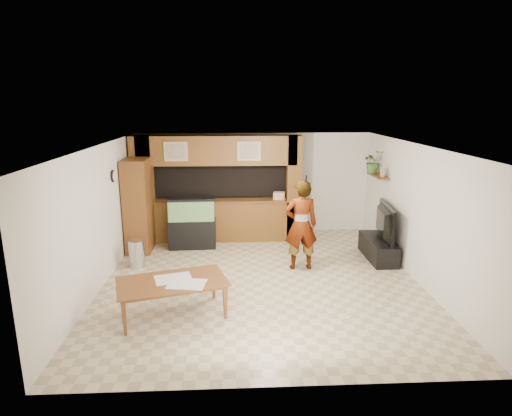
{
  "coord_description": "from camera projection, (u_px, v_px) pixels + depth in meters",
  "views": [
    {
      "loc": [
        -0.49,
        -7.76,
        3.39
      ],
      "look_at": [
        -0.07,
        0.6,
        1.29
      ],
      "focal_mm": 30.0,
      "sensor_mm": 36.0,
      "label": 1
    }
  ],
  "objects": [
    {
      "name": "television",
      "position": [
        380.0,
        222.0,
        9.28
      ],
      "size": [
        0.35,
        1.36,
        0.77
      ],
      "primitive_type": "imported",
      "rotation": [
        0.0,
        0.0,
        1.44
      ],
      "color": "black",
      "rests_on": "tv_stand"
    },
    {
      "name": "aquarium",
      "position": [
        192.0,
        224.0,
        10.03
      ],
      "size": [
        1.09,
        0.41,
        1.21
      ],
      "rotation": [
        0.0,
        0.0,
        0.03
      ],
      "color": "black",
      "rests_on": "floor"
    },
    {
      "name": "wall_left",
      "position": [
        99.0,
        217.0,
        7.9
      ],
      "size": [
        0.0,
        6.5,
        6.5
      ],
      "primitive_type": "plane",
      "rotation": [
        1.57,
        0.0,
        1.57
      ],
      "color": "silver",
      "rests_on": "floor"
    },
    {
      "name": "counter_box",
      "position": [
        279.0,
        196.0,
        10.49
      ],
      "size": [
        0.31,
        0.24,
        0.18
      ],
      "primitive_type": "cube",
      "rotation": [
        0.0,
        0.0,
        -0.25
      ],
      "color": "tan",
      "rests_on": "partition"
    },
    {
      "name": "dining_table",
      "position": [
        173.0,
        299.0,
        6.86
      ],
      "size": [
        1.91,
        1.39,
        0.6
      ],
      "primitive_type": "imported",
      "rotation": [
        0.0,
        0.0,
        0.28
      ],
      "color": "brown",
      "rests_on": "floor"
    },
    {
      "name": "newspaper_b",
      "position": [
        187.0,
        284.0,
        6.7
      ],
      "size": [
        0.63,
        0.5,
        0.01
      ],
      "primitive_type": "cube",
      "rotation": [
        0.0,
        0.0,
        -0.15
      ],
      "color": "silver",
      "rests_on": "dining_table"
    },
    {
      "name": "photo_frame",
      "position": [
        382.0,
        172.0,
        9.67
      ],
      "size": [
        0.05,
        0.15,
        0.2
      ],
      "primitive_type": "cube",
      "rotation": [
        0.0,
        0.0,
        0.14
      ],
      "color": "tan",
      "rests_on": "wall_shelf"
    },
    {
      "name": "newspaper_a",
      "position": [
        173.0,
        278.0,
        6.9
      ],
      "size": [
        0.67,
        0.56,
        0.01
      ],
      "primitive_type": "cube",
      "rotation": [
        0.0,
        0.0,
        0.28
      ],
      "color": "silver",
      "rests_on": "dining_table"
    },
    {
      "name": "wall_clock",
      "position": [
        114.0,
        176.0,
        8.72
      ],
      "size": [
        0.05,
        0.25,
        0.25
      ],
      "color": "black",
      "rests_on": "wall_left"
    },
    {
      "name": "trash_can",
      "position": [
        137.0,
        254.0,
        8.94
      ],
      "size": [
        0.31,
        0.31,
        0.57
      ],
      "primitive_type": "cylinder",
      "color": "#B2B2B7",
      "rests_on": "floor"
    },
    {
      "name": "wall_right",
      "position": [
        417.0,
        213.0,
        8.19
      ],
      "size": [
        0.0,
        6.5,
        6.5
      ],
      "primitive_type": "plane",
      "rotation": [
        1.57,
        0.0,
        -1.57
      ],
      "color": "silver",
      "rests_on": "floor"
    },
    {
      "name": "tv_stand",
      "position": [
        378.0,
        249.0,
        9.43
      ],
      "size": [
        0.5,
        1.36,
        0.45
      ],
      "primitive_type": "cube",
      "color": "black",
      "rests_on": "floor"
    },
    {
      "name": "microphone",
      "position": [
        306.0,
        179.0,
        8.31
      ],
      "size": [
        0.04,
        0.1,
        0.17
      ],
      "primitive_type": "cylinder",
      "rotation": [
        0.44,
        0.0,
        0.0
      ],
      "color": "black",
      "rests_on": "person"
    },
    {
      "name": "person",
      "position": [
        301.0,
        225.0,
        8.7
      ],
      "size": [
        0.71,
        0.49,
        1.87
      ],
      "primitive_type": "imported",
      "rotation": [
        0.0,
        0.0,
        3.2
      ],
      "color": "#967F52",
      "rests_on": "floor"
    },
    {
      "name": "pantry_cabinet",
      "position": [
        138.0,
        206.0,
        9.76
      ],
      "size": [
        0.53,
        0.87,
        2.13
      ],
      "primitive_type": "cube",
      "color": "brown",
      "rests_on": "floor"
    },
    {
      "name": "ceiling",
      "position": [
        261.0,
        146.0,
        7.73
      ],
      "size": [
        6.5,
        6.5,
        0.0
      ],
      "primitive_type": "plane",
      "color": "white",
      "rests_on": "wall_back"
    },
    {
      "name": "wall_back",
      "position": [
        254.0,
        183.0,
        11.19
      ],
      "size": [
        6.0,
        0.0,
        6.0
      ],
      "primitive_type": "plane",
      "rotation": [
        1.57,
        0.0,
        0.0
      ],
      "color": "silver",
      "rests_on": "floor"
    },
    {
      "name": "floor",
      "position": [
        261.0,
        279.0,
        8.36
      ],
      "size": [
        6.5,
        6.5,
        0.0
      ],
      "primitive_type": "plane",
      "color": "tan",
      "rests_on": "ground"
    },
    {
      "name": "wall_shelf",
      "position": [
        378.0,
        175.0,
        9.98
      ],
      "size": [
        0.25,
        0.9,
        0.04
      ],
      "primitive_type": "cube",
      "color": "brown",
      "rests_on": "wall_right"
    },
    {
      "name": "partition",
      "position": [
        216.0,
        188.0,
        10.55
      ],
      "size": [
        4.2,
        0.99,
        2.6
      ],
      "color": "brown",
      "rests_on": "floor"
    },
    {
      "name": "potted_plant",
      "position": [
        373.0,
        161.0,
        10.19
      ],
      "size": [
        0.56,
        0.51,
        0.54
      ],
      "primitive_type": "imported",
      "rotation": [
        0.0,
        0.0,
        0.2
      ],
      "color": "#376227",
      "rests_on": "wall_shelf"
    }
  ]
}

